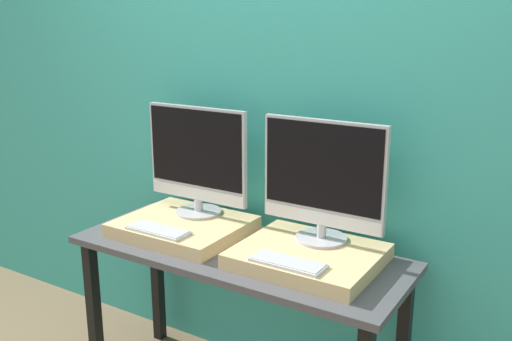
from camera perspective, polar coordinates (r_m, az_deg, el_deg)
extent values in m
cube|color=teal|center=(2.59, 2.43, 6.02)|extent=(8.00, 0.04, 2.60)
cube|color=#47474C|center=(2.45, -1.80, -8.18)|extent=(1.46, 0.57, 0.03)
cube|color=black|center=(2.87, -15.88, -13.52)|extent=(0.05, 0.05, 0.72)
cube|color=black|center=(3.15, -9.84, -10.45)|extent=(0.05, 0.05, 0.72)
cube|color=#D6B77F|center=(2.63, -7.28, -5.56)|extent=(0.55, 0.47, 0.06)
cylinder|color=#B2B2B7|center=(2.71, -5.75, -4.11)|extent=(0.22, 0.22, 0.01)
cylinder|color=#B2B2B7|center=(2.70, -5.77, -3.43)|extent=(0.04, 0.04, 0.06)
cube|color=#B2B2B7|center=(2.63, -5.91, 1.66)|extent=(0.53, 0.02, 0.44)
cube|color=black|center=(2.61, -6.11, 2.24)|extent=(0.51, 0.00, 0.35)
cube|color=silver|center=(2.67, -5.98, -2.34)|extent=(0.52, 0.00, 0.06)
cube|color=silver|center=(2.50, -9.75, -5.92)|extent=(0.29, 0.11, 0.01)
cube|color=#B2B2B7|center=(2.50, -9.76, -5.76)|extent=(0.28, 0.10, 0.00)
cube|color=#D6B77F|center=(2.31, 5.24, -8.52)|extent=(0.55, 0.47, 0.06)
cylinder|color=#B2B2B7|center=(2.40, 6.53, -6.75)|extent=(0.22, 0.22, 0.01)
cylinder|color=#B2B2B7|center=(2.38, 6.55, -6.00)|extent=(0.04, 0.04, 0.06)
cube|color=#B2B2B7|center=(2.31, 6.73, -0.28)|extent=(0.53, 0.02, 0.44)
cube|color=black|center=(2.29, 6.61, 0.37)|extent=(0.51, 0.00, 0.35)
cube|color=silver|center=(2.35, 6.45, -4.79)|extent=(0.52, 0.00, 0.06)
cube|color=silver|center=(2.16, 3.22, -9.20)|extent=(0.29, 0.11, 0.01)
cube|color=#B2B2B7|center=(2.16, 3.22, -9.02)|extent=(0.28, 0.10, 0.00)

